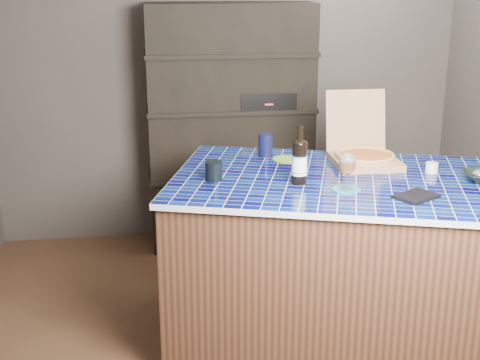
{
  "coord_description": "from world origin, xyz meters",
  "views": [
    {
      "loc": [
        -0.58,
        -3.26,
        2.02
      ],
      "look_at": [
        -0.14,
        0.0,
        0.98
      ],
      "focal_mm": 50.0,
      "sensor_mm": 36.0,
      "label": 1
    }
  ],
  "objects": [
    {
      "name": "room",
      "position": [
        0.0,
        0.0,
        1.25
      ],
      "size": [
        3.5,
        3.5,
        3.5
      ],
      "color": "brown",
      "rests_on": "ground"
    },
    {
      "name": "shelving_unit",
      "position": [
        0.0,
        1.53,
        0.9
      ],
      "size": [
        1.2,
        0.41,
        1.8
      ],
      "color": "black",
      "rests_on": "floor"
    },
    {
      "name": "kitchen_island",
      "position": [
        0.4,
        0.01,
        0.48
      ],
      "size": [
        2.0,
        1.58,
        0.96
      ],
      "rotation": [
        0.0,
        0.0,
        -0.3
      ],
      "color": "#4A301D",
      "rests_on": "floor"
    },
    {
      "name": "pizza_box",
      "position": [
        0.61,
        0.26,
        1.02
      ],
      "size": [
        0.36,
        0.44,
        0.39
      ],
      "rotation": [
        0.0,
        0.0,
        -0.01
      ],
      "color": "tan",
      "rests_on": "kitchen_island"
    },
    {
      "name": "mead_bottle",
      "position": [
        0.17,
        -0.05,
        1.08
      ],
      "size": [
        0.08,
        0.08,
        0.31
      ],
      "color": "black",
      "rests_on": "kitchen_island"
    },
    {
      "name": "teal_trivet",
      "position": [
        0.38,
        -0.18,
        0.97
      ],
      "size": [
        0.14,
        0.14,
        0.01
      ],
      "primitive_type": "cylinder",
      "color": "teal",
      "rests_on": "kitchen_island"
    },
    {
      "name": "wine_glass",
      "position": [
        0.38,
        -0.18,
        1.1
      ],
      "size": [
        0.08,
        0.08,
        0.19
      ],
      "color": "white",
      "rests_on": "teal_trivet"
    },
    {
      "name": "tumbler",
      "position": [
        -0.26,
        0.07,
        1.01
      ],
      "size": [
        0.09,
        0.09,
        0.1
      ],
      "primitive_type": "cylinder",
      "color": "black",
      "rests_on": "kitchen_island"
    },
    {
      "name": "dvd_case",
      "position": [
        0.68,
        -0.35,
        0.97
      ],
      "size": [
        0.25,
        0.23,
        0.02
      ],
      "primitive_type": "cube",
      "rotation": [
        0.0,
        0.0,
        -1.04
      ],
      "color": "black",
      "rests_on": "kitchen_island"
    },
    {
      "name": "white_jar",
      "position": [
        0.92,
        0.04,
        0.99
      ],
      "size": [
        0.07,
        0.07,
        0.06
      ],
      "primitive_type": "cylinder",
      "color": "white",
      "rests_on": "kitchen_island"
    },
    {
      "name": "navy_cup",
      "position": [
        0.08,
        0.51,
        1.03
      ],
      "size": [
        0.08,
        0.08,
        0.13
      ],
      "primitive_type": "cylinder",
      "color": "black",
      "rests_on": "kitchen_island"
    },
    {
      "name": "green_trivet",
      "position": [
        0.2,
        0.41,
        0.97
      ],
      "size": [
        0.17,
        0.17,
        0.01
      ],
      "primitive_type": "cylinder",
      "color": "#7AC129",
      "rests_on": "kitchen_island"
    }
  ]
}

